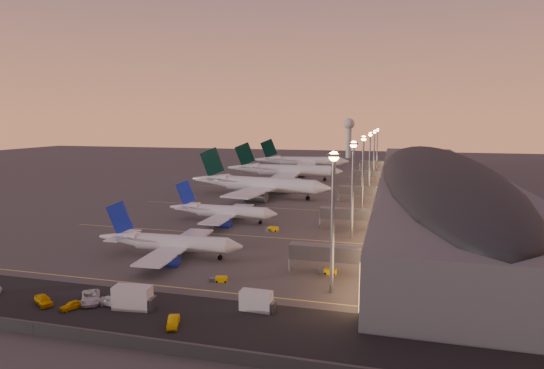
{
  "coord_description": "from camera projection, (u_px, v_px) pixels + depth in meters",
  "views": [
    {
      "loc": [
        46.05,
        -119.54,
        31.35
      ],
      "look_at": [
        2.0,
        45.0,
        7.0
      ],
      "focal_mm": 30.0,
      "sensor_mm": 36.0,
      "label": 1
    }
  ],
  "objects": [
    {
      "name": "ground",
      "position": [
        225.0,
        230.0,
        130.54
      ],
      "size": [
        700.0,
        700.0,
        0.0
      ],
      "primitive_type": "plane",
      "color": "#454240"
    },
    {
      "name": "airliner_narrow_south",
      "position": [
        169.0,
        243.0,
        104.61
      ],
      "size": [
        35.36,
        31.58,
        12.64
      ],
      "rotation": [
        0.0,
        0.0,
        0.05
      ],
      "color": "silver",
      "rests_on": "ground"
    },
    {
      "name": "airliner_narrow_north",
      "position": [
        222.0,
        211.0,
        140.36
      ],
      "size": [
        35.34,
        31.45,
        12.67
      ],
      "rotation": [
        0.0,
        0.0,
        -0.01
      ],
      "color": "silver",
      "rests_on": "ground"
    },
    {
      "name": "airliner_wide_near",
      "position": [
        258.0,
        184.0,
        186.02
      ],
      "size": [
        62.06,
        57.06,
        19.87
      ],
      "rotation": [
        0.0,
        0.0,
        -0.14
      ],
      "color": "silver",
      "rests_on": "ground"
    },
    {
      "name": "airliner_wide_mid",
      "position": [
        284.0,
        170.0,
        238.14
      ],
      "size": [
        61.31,
        55.89,
        19.62
      ],
      "rotation": [
        0.0,
        0.0,
        0.06
      ],
      "color": "silver",
      "rests_on": "ground"
    },
    {
      "name": "airliner_wide_far",
      "position": [
        301.0,
        161.0,
        290.93
      ],
      "size": [
        60.39,
        55.66,
        19.36
      ],
      "rotation": [
        0.0,
        0.0,
        0.16
      ],
      "color": "silver",
      "rests_on": "ground"
    },
    {
      "name": "terminal_building",
      "position": [
        433.0,
        176.0,
        182.76
      ],
      "size": [
        56.35,
        255.0,
        17.46
      ],
      "color": "#545559",
      "rests_on": "ground"
    },
    {
      "name": "light_masts",
      "position": [
        367.0,
        155.0,
        180.99
      ],
      "size": [
        2.2,
        217.2,
        25.9
      ],
      "color": "gray",
      "rests_on": "ground"
    },
    {
      "name": "radar_tower",
      "position": [
        349.0,
        131.0,
        373.51
      ],
      "size": [
        9.0,
        9.0,
        32.5
      ],
      "color": "silver",
      "rests_on": "ground"
    },
    {
      "name": "service_lane",
      "position": [
        107.0,
        306.0,
        76.99
      ],
      "size": [
        260.0,
        16.0,
        0.01
      ],
      "color": "black",
      "rests_on": "ground"
    },
    {
      "name": "lane_markings",
      "position": [
        263.0,
        205.0,
        168.79
      ],
      "size": [
        90.0,
        180.36,
        0.0
      ],
      "color": "#D8C659",
      "rests_on": "ground"
    },
    {
      "name": "fence",
      "position": [
        56.0,
        332.0,
        65.37
      ],
      "size": [
        124.0,
        0.12,
        2.0
      ],
      "color": "#2D2D30",
      "rests_on": "ground"
    },
    {
      "name": "baggage_tug_a",
      "position": [
        219.0,
        279.0,
        88.63
      ],
      "size": [
        3.64,
        2.1,
        1.02
      ],
      "rotation": [
        0.0,
        0.0,
        0.23
      ],
      "color": "#EDB003",
      "rests_on": "ground"
    },
    {
      "name": "baggage_tug_b",
      "position": [
        328.0,
        271.0,
        93.12
      ],
      "size": [
        3.86,
        1.91,
        1.11
      ],
      "rotation": [
        0.0,
        0.0,
        -0.09
      ],
      "color": "#EDB003",
      "rests_on": "ground"
    },
    {
      "name": "baggage_tug_c",
      "position": [
        272.0,
        229.0,
        129.21
      ],
      "size": [
        4.31,
        2.23,
        1.23
      ],
      "rotation": [
        0.0,
        0.0,
        -0.15
      ],
      "color": "#EDB003",
      "rests_on": "ground"
    },
    {
      "name": "catering_truck_a",
      "position": [
        135.0,
        298.0,
        75.68
      ],
      "size": [
        7.17,
        3.4,
        3.89
      ],
      "rotation": [
        0.0,
        0.0,
        0.11
      ],
      "color": "silver",
      "rests_on": "ground"
    },
    {
      "name": "catering_truck_b",
      "position": [
        258.0,
        301.0,
        75.12
      ],
      "size": [
        5.89,
        2.45,
        3.28
      ],
      "rotation": [
        0.0,
        0.0,
        -0.02
      ],
      "color": "silver",
      "rests_on": "ground"
    },
    {
      "name": "baggage_tug_d",
      "position": [
        271.0,
        229.0,
        129.48
      ],
      "size": [
        2.93,
        3.58,
        1.01
      ],
      "rotation": [
        0.0,
        0.0,
        1.01
      ],
      "color": "#EDB003",
      "rests_on": "ground"
    },
    {
      "name": "service_van_b",
      "position": [
        44.0,
        300.0,
        77.47
      ],
      "size": [
        5.24,
        4.28,
        1.68
      ],
      "primitive_type": "imported",
      "rotation": [
        0.0,
        0.0,
        1.02
      ],
      "color": "#EDB003",
      "rests_on": "ground"
    },
    {
      "name": "service_van_c",
      "position": [
        91.0,
        297.0,
        78.55
      ],
      "size": [
        6.11,
        6.96,
        1.79
      ],
      "primitive_type": "imported",
      "rotation": [
        0.0,
        0.0,
        0.61
      ],
      "color": "silver",
      "rests_on": "ground"
    },
    {
      "name": "service_van_d",
      "position": [
        72.0,
        305.0,
        75.75
      ],
      "size": [
        3.22,
        4.24,
        1.35
      ],
      "primitive_type": "imported",
      "rotation": [
        0.0,
        0.0,
        -0.47
      ],
      "color": "#EDB003",
      "rests_on": "ground"
    },
    {
      "name": "service_van_e",
      "position": [
        111.0,
        301.0,
        77.1
      ],
      "size": [
        4.9,
        2.24,
        1.63
      ],
      "primitive_type": "imported",
      "rotation": [
        0.0,
        0.0,
        1.5
      ],
      "color": "silver",
      "rests_on": "ground"
    },
    {
      "name": "service_van_f",
      "position": [
        173.0,
        322.0,
        69.43
      ],
      "size": [
        2.99,
        4.71,
        1.46
      ],
      "primitive_type": "imported",
      "rotation": [
        0.0,
        0.0,
        0.35
      ],
      "color": "#EDB003",
      "rests_on": "ground"
    }
  ]
}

